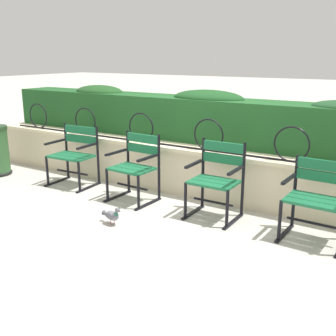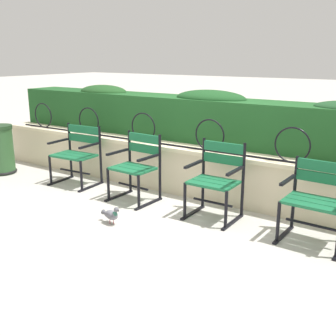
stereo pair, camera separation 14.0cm
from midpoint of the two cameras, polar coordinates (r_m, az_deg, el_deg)
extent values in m
plane|color=#BCB7AD|center=(5.01, 0.39, -6.24)|extent=(60.00, 60.00, 0.00)
cube|color=beige|center=(5.56, 4.92, -0.80)|extent=(7.48, 0.35, 0.60)
cube|color=beige|center=(5.48, 5.00, 2.49)|extent=(7.48, 0.41, 0.05)
cylinder|color=black|center=(5.41, 4.62, 2.72)|extent=(6.94, 0.02, 0.02)
torus|color=black|center=(7.28, -16.44, 7.03)|extent=(0.42, 0.02, 0.42)
torus|color=black|center=(6.51, -10.36, 6.47)|extent=(0.42, 0.02, 0.42)
torus|color=black|center=(5.83, -2.78, 5.67)|extent=(0.42, 0.02, 0.42)
torus|color=black|center=(5.27, 6.57, 4.55)|extent=(0.42, 0.02, 0.42)
torus|color=black|center=(4.89, 17.68, 3.05)|extent=(0.42, 0.02, 0.42)
cube|color=#1E5123|center=(5.84, 7.40, 6.52)|extent=(7.33, 0.62, 0.61)
ellipsoid|color=#204A20|center=(7.00, -8.41, 10.46)|extent=(0.88, 0.56, 0.22)
ellipsoid|color=#1A451E|center=(5.85, 6.61, 9.57)|extent=(1.07, 0.56, 0.24)
cube|color=#19663D|center=(6.01, -13.21, 1.43)|extent=(0.61, 0.16, 0.03)
cube|color=#19663D|center=(6.10, -12.33, 1.70)|extent=(0.61, 0.16, 0.03)
cube|color=#19663D|center=(6.20, -11.48, 1.97)|extent=(0.61, 0.16, 0.03)
cube|color=#19663D|center=(6.21, -11.01, 5.27)|extent=(0.60, 0.06, 0.11)
cube|color=#19663D|center=(6.23, -10.95, 4.05)|extent=(0.60, 0.06, 0.11)
cylinder|color=black|center=(6.09, -8.72, 1.77)|extent=(0.04, 0.04, 0.86)
cylinder|color=black|center=(5.83, -11.29, -1.13)|extent=(0.04, 0.04, 0.44)
cube|color=black|center=(6.02, -10.00, -2.58)|extent=(0.07, 0.52, 0.02)
cube|color=black|center=(5.87, -10.27, 3.07)|extent=(0.06, 0.40, 0.03)
cylinder|color=black|center=(6.47, -12.85, 2.38)|extent=(0.04, 0.04, 0.86)
cylinder|color=black|center=(6.23, -15.42, -0.31)|extent=(0.04, 0.04, 0.44)
cube|color=black|center=(6.42, -14.08, -1.70)|extent=(0.07, 0.52, 0.02)
cube|color=black|center=(6.27, -14.45, 3.62)|extent=(0.06, 0.40, 0.03)
cylinder|color=black|center=(6.16, -12.20, -0.48)|extent=(0.57, 0.06, 0.03)
cube|color=#19663D|center=(5.20, -5.18, -0.38)|extent=(0.53, 0.15, 0.03)
cube|color=#19663D|center=(5.30, -4.20, -0.06)|extent=(0.53, 0.15, 0.03)
cube|color=#19663D|center=(5.40, -3.25, 0.26)|extent=(0.53, 0.15, 0.03)
cube|color=#19663D|center=(5.39, -2.61, 4.15)|extent=(0.52, 0.06, 0.11)
cube|color=#19663D|center=(5.42, -2.59, 2.71)|extent=(0.52, 0.06, 0.11)
cylinder|color=black|center=(5.32, -0.38, 0.03)|extent=(0.04, 0.04, 0.88)
cylinder|color=black|center=(5.06, -3.31, -3.39)|extent=(0.04, 0.04, 0.44)
cube|color=black|center=(5.27, -1.95, -5.00)|extent=(0.06, 0.52, 0.02)
cube|color=black|center=(5.09, -2.01, 1.43)|extent=(0.06, 0.40, 0.03)
cylinder|color=black|center=(5.64, -4.62, 0.87)|extent=(0.04, 0.04, 0.88)
cylinder|color=black|center=(5.40, -7.57, -2.30)|extent=(0.04, 0.04, 0.44)
cube|color=black|center=(5.59, -6.14, -3.86)|extent=(0.06, 0.52, 0.02)
cube|color=black|center=(5.42, -6.33, 2.22)|extent=(0.06, 0.40, 0.03)
cylinder|color=black|center=(5.37, -4.15, -2.55)|extent=(0.50, 0.05, 0.03)
cube|color=#19663D|center=(4.62, 6.38, -2.45)|extent=(0.53, 0.13, 0.03)
cube|color=#19663D|center=(4.74, 7.14, -2.02)|extent=(0.53, 0.13, 0.03)
cube|color=#19663D|center=(4.86, 7.87, -1.62)|extent=(0.53, 0.13, 0.03)
cube|color=#19663D|center=(4.85, 8.57, 2.88)|extent=(0.53, 0.03, 0.11)
cube|color=#19663D|center=(4.89, 8.50, 1.22)|extent=(0.53, 0.03, 0.11)
cylinder|color=black|center=(4.84, 11.20, -1.74)|extent=(0.04, 0.04, 0.89)
cylinder|color=black|center=(4.54, 8.94, -5.81)|extent=(0.04, 0.04, 0.44)
cube|color=black|center=(4.78, 9.81, -7.43)|extent=(0.04, 0.52, 0.02)
cube|color=black|center=(4.58, 10.15, -0.41)|extent=(0.04, 0.40, 0.03)
cylinder|color=black|center=(5.06, 5.71, -0.78)|extent=(0.04, 0.04, 0.89)
cylinder|color=black|center=(4.77, 3.20, -4.60)|extent=(0.04, 0.04, 0.44)
cube|color=black|center=(5.00, 4.28, -6.21)|extent=(0.04, 0.52, 0.02)
cube|color=black|center=(4.81, 4.42, 0.54)|extent=(0.04, 0.40, 0.03)
cylinder|color=black|center=(4.82, 7.05, -4.77)|extent=(0.50, 0.03, 0.03)
cube|color=#19663D|center=(4.23, 20.14, -5.05)|extent=(0.59, 0.15, 0.03)
cube|color=#19663D|center=(4.36, 20.65, -4.51)|extent=(0.59, 0.15, 0.03)
cube|color=#19663D|center=(4.48, 21.12, -4.01)|extent=(0.59, 0.15, 0.03)
cube|color=#19663D|center=(4.49, 21.86, 0.16)|extent=(0.58, 0.05, 0.11)
cube|color=#19663D|center=(4.52, 21.71, -1.34)|extent=(0.58, 0.05, 0.11)
cylinder|color=black|center=(4.66, 17.98, -3.35)|extent=(0.04, 0.04, 0.82)
cylinder|color=black|center=(4.34, 15.96, -7.29)|extent=(0.04, 0.04, 0.44)
cube|color=black|center=(4.59, 16.60, -8.90)|extent=(0.06, 0.52, 0.02)
cube|color=black|center=(4.38, 17.21, -1.62)|extent=(0.05, 0.40, 0.03)
cylinder|color=black|center=(4.44, 20.35, -7.45)|extent=(0.55, 0.05, 0.03)
ellipsoid|color=slate|center=(4.70, -7.02, -6.51)|extent=(0.20, 0.13, 0.11)
cylinder|color=#2D6B56|center=(4.64, -6.51, -6.32)|extent=(0.07, 0.05, 0.06)
sphere|color=#55555D|center=(4.60, -6.34, -5.77)|extent=(0.06, 0.06, 0.06)
cone|color=black|center=(4.58, -6.08, -5.93)|extent=(0.02, 0.02, 0.01)
cone|color=#4A4A52|center=(4.79, -7.89, -6.19)|extent=(0.09, 0.07, 0.06)
ellipsoid|color=#5B5B63|center=(4.73, -6.69, -6.29)|extent=(0.14, 0.04, 0.07)
ellipsoid|color=#5B5B63|center=(4.68, -7.50, -6.55)|extent=(0.14, 0.04, 0.07)
cylinder|color=#C6515B|center=(4.73, -6.74, -7.38)|extent=(0.01, 0.01, 0.05)
cylinder|color=#C6515B|center=(4.73, -7.23, -7.43)|extent=(0.01, 0.01, 0.05)
cylinder|color=#2D562D|center=(7.08, -21.70, 2.17)|extent=(0.40, 0.40, 0.72)
torus|color=black|center=(7.16, -21.44, -0.40)|extent=(0.44, 0.44, 0.04)
camera|label=1|loc=(0.07, -89.18, 0.23)|focal=43.84mm
camera|label=2|loc=(0.07, 90.82, -0.23)|focal=43.84mm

